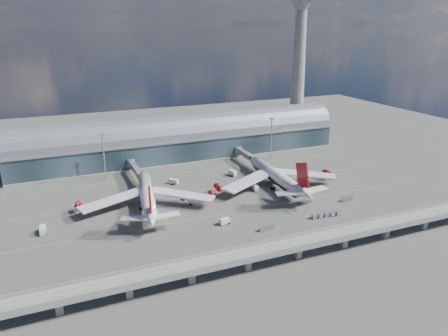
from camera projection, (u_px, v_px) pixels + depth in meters
name	position (u px, v px, depth m)	size (l,w,h in m)	color
ground	(234.00, 202.00, 203.45)	(500.00, 500.00, 0.00)	#474744
taxi_lines	(216.00, 187.00, 222.74)	(200.00, 80.12, 0.01)	gold
terminal	(181.00, 140.00, 267.95)	(200.00, 30.00, 28.00)	#202E35
control_tower	(299.00, 67.00, 291.51)	(19.00, 19.00, 103.00)	gray
guideway	(298.00, 244.00, 153.80)	(220.00, 8.50, 7.20)	gray
floodlight_mast_left	(104.00, 156.00, 228.45)	(3.00, 0.70, 25.70)	gray
floodlight_mast_right	(271.00, 137.00, 265.89)	(3.00, 0.70, 25.70)	gray
airliner_left	(147.00, 196.00, 195.66)	(62.75, 66.06, 20.20)	white
airliner_right	(277.00, 177.00, 220.86)	(65.30, 68.25, 21.65)	white
jet_bridge_left	(135.00, 168.00, 235.27)	(4.40, 28.00, 7.25)	gray
jet_bridge_right	(247.00, 155.00, 258.44)	(4.40, 32.00, 7.25)	gray
service_truck_0	(43.00, 230.00, 173.07)	(2.60, 6.52, 2.65)	silver
service_truck_1	(225.00, 221.00, 181.08)	(4.60, 2.67, 2.53)	silver
service_truck_2	(194.00, 201.00, 201.89)	(7.52, 3.34, 2.63)	silver
service_truck_3	(255.00, 188.00, 218.04)	(2.61, 5.71, 2.70)	silver
service_truck_4	(233.00, 173.00, 239.05)	(3.37, 5.49, 2.97)	silver
service_truck_5	(174.00, 182.00, 226.82)	(4.86, 5.11, 2.47)	silver
cargo_train_0	(267.00, 228.00, 176.25)	(7.52, 2.60, 1.65)	gray
cargo_train_1	(326.00, 215.00, 187.91)	(14.05, 3.54, 1.85)	gray
cargo_train_2	(347.00, 198.00, 205.86)	(7.84, 3.70, 1.72)	gray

